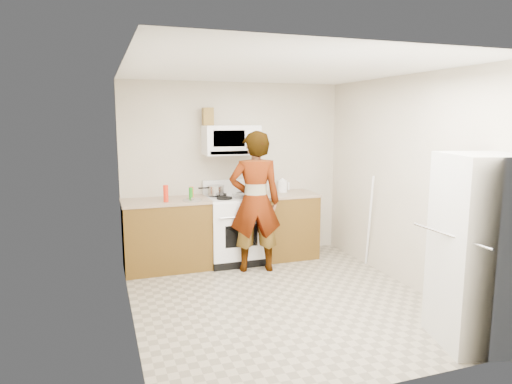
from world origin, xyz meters
name	(u,v)px	position (x,y,z in m)	size (l,w,h in m)	color
floor	(281,299)	(0.00, 0.00, 0.00)	(3.60, 3.60, 0.00)	gray
back_wall	(235,171)	(0.00, 1.79, 1.25)	(3.20, 0.02, 2.50)	beige
right_wall	(406,182)	(1.59, 0.00, 1.25)	(0.02, 3.60, 2.50)	beige
cabinet_left	(167,236)	(-1.04, 1.49, 0.45)	(1.12, 0.62, 0.90)	brown
counter_left	(166,201)	(-1.04, 1.49, 0.92)	(1.14, 0.64, 0.04)	tan
cabinet_right	(286,226)	(0.68, 1.49, 0.45)	(0.80, 0.62, 0.90)	brown
counter_right	(286,194)	(0.68, 1.49, 0.92)	(0.82, 0.64, 0.04)	tan
gas_range	(234,228)	(-0.10, 1.48, 0.49)	(0.76, 0.65, 1.13)	white
microwave	(231,140)	(-0.10, 1.61, 1.70)	(0.76, 0.38, 0.40)	white
person	(255,202)	(0.05, 1.05, 0.92)	(0.67, 0.44, 1.84)	tan
fridge	(483,251)	(1.29, -1.48, 0.85)	(0.70, 0.70, 1.70)	silver
kettle	(282,186)	(0.66, 1.59, 1.02)	(0.14, 0.14, 0.17)	white
jug	(208,117)	(-0.41, 1.66, 2.02)	(0.14, 0.14, 0.24)	brown
saucepan	(216,190)	(-0.33, 1.58, 1.02)	(0.22, 0.22, 0.12)	#AAAAAE
tray	(243,196)	(-0.01, 1.38, 0.96)	(0.25, 0.16, 0.05)	white
bottle_spray	(166,194)	(-1.05, 1.35, 1.04)	(0.06, 0.06, 0.22)	red
bottle_hot_sauce	(191,193)	(-0.71, 1.43, 1.02)	(0.05, 0.05, 0.17)	#DD4218
bottle_green_cap	(191,194)	(-0.72, 1.37, 1.02)	(0.05, 0.05, 0.17)	#187E16
pot_lid	(192,200)	(-0.71, 1.32, 0.94)	(0.25, 0.25, 0.01)	white
broom	(370,221)	(1.54, 0.66, 0.64)	(0.03, 0.03, 1.27)	white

